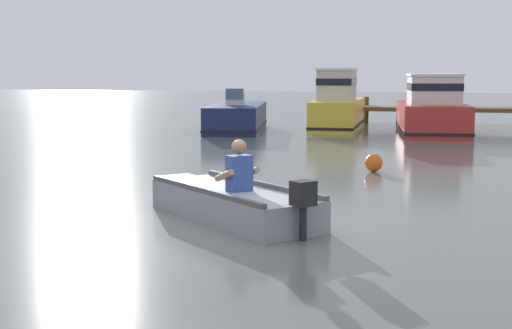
{
  "coord_description": "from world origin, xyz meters",
  "views": [
    {
      "loc": [
        2.87,
        -10.01,
        2.2
      ],
      "look_at": [
        0.12,
        2.22,
        0.55
      ],
      "focal_mm": 51.34,
      "sensor_mm": 36.0,
      "label": 1
    }
  ],
  "objects_px": {
    "rowboat_with_person": "(231,202)",
    "moored_boat_yellow": "(338,106)",
    "mooring_buoy": "(374,163)",
    "moored_boat_red": "(432,111)",
    "moored_boat_navy": "(237,118)"
  },
  "relations": [
    {
      "from": "rowboat_with_person",
      "to": "mooring_buoy",
      "type": "relative_size",
      "value": 8.08
    },
    {
      "from": "moored_boat_navy",
      "to": "mooring_buoy",
      "type": "bearing_deg",
      "value": -60.29
    },
    {
      "from": "moored_boat_red",
      "to": "mooring_buoy",
      "type": "relative_size",
      "value": 12.98
    },
    {
      "from": "mooring_buoy",
      "to": "moored_boat_yellow",
      "type": "bearing_deg",
      "value": 100.38
    },
    {
      "from": "mooring_buoy",
      "to": "rowboat_with_person",
      "type": "bearing_deg",
      "value": -107.77
    },
    {
      "from": "moored_boat_yellow",
      "to": "moored_boat_navy",
      "type": "bearing_deg",
      "value": -158.98
    },
    {
      "from": "moored_boat_navy",
      "to": "moored_boat_red",
      "type": "xyz_separation_m",
      "value": [
        6.77,
        0.02,
        0.32
      ]
    },
    {
      "from": "moored_boat_navy",
      "to": "rowboat_with_person",
      "type": "bearing_deg",
      "value": -76.11
    },
    {
      "from": "mooring_buoy",
      "to": "moored_boat_red",
      "type": "bearing_deg",
      "value": 82.06
    },
    {
      "from": "moored_boat_yellow",
      "to": "mooring_buoy",
      "type": "distance_m",
      "value": 11.06
    },
    {
      "from": "moored_boat_yellow",
      "to": "rowboat_with_person",
      "type": "bearing_deg",
      "value": -89.13
    },
    {
      "from": "moored_boat_navy",
      "to": "moored_boat_yellow",
      "type": "distance_m",
      "value": 3.72
    },
    {
      "from": "moored_boat_yellow",
      "to": "moored_boat_red",
      "type": "bearing_deg",
      "value": -21.46
    },
    {
      "from": "rowboat_with_person",
      "to": "moored_boat_yellow",
      "type": "distance_m",
      "value": 16.3
    },
    {
      "from": "rowboat_with_person",
      "to": "moored_boat_navy",
      "type": "xyz_separation_m",
      "value": [
        -3.7,
        14.96,
        0.2
      ]
    }
  ]
}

